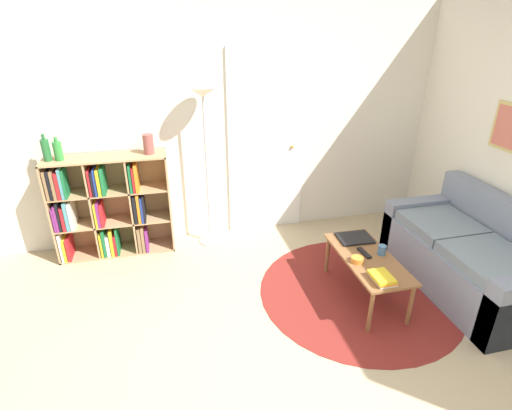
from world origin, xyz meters
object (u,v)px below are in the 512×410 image
Objects in this scene: bottle_left at (46,150)px; vase_on_shelf at (148,144)px; couch at (472,258)px; bookshelf at (106,207)px; floor_lamp at (204,117)px; bottle_middle at (58,151)px; laptop at (355,238)px; cup at (382,250)px; coffee_table at (367,261)px; bowl at (357,260)px.

bottle_left is 1.31× the size of vase_on_shelf.
vase_on_shelf is at bearing 153.23° from couch.
floor_lamp is (1.08, -0.04, 0.90)m from bookshelf.
bookshelf is 5.20× the size of bottle_middle.
bottle_left is (-2.80, 1.04, 0.77)m from laptop.
bookshelf is at bearing 177.94° from floor_lamp.
floor_lamp reaches higher than cup.
laptop is at bearing -38.52° from floor_lamp.
cup is (-0.91, 0.09, 0.17)m from couch.
coffee_table is 3.19m from bottle_left.
coffee_table is 0.32m from laptop.
vase_on_shelf reaches higher than coffee_table.
laptop is at bearing 84.93° from coffee_table.
cup is (1.38, -1.32, -0.97)m from floor_lamp.
bottle_left is at bearing 176.74° from bottle_middle.
coffee_table is at bearing 175.69° from couch.
vase_on_shelf is (-1.84, 1.05, 0.76)m from laptop.
floor_lamp is 1.08× the size of couch.
couch is 4.07m from bottle_middle.
bottle_left reaches higher than bookshelf.
bookshelf is at bearing 179.45° from vase_on_shelf.
bowl is (-0.16, -0.37, 0.01)m from laptop.
bowl is 0.28m from cup.
bottle_left is (-1.53, 0.03, -0.24)m from floor_lamp.
laptop is (2.35, -1.05, -0.10)m from bookshelf.
vase_on_shelf is at bearing 176.59° from floor_lamp.
bookshelf is at bearing 155.93° from laptop.
couch is at bearing -21.12° from bottle_middle.
bottle_left is (-2.91, 1.35, 0.73)m from cup.
vase_on_shelf reaches higher than cup.
floor_lamp is at bearing 141.48° from laptop.
bottle_left is (-2.64, 1.41, 0.75)m from bowl.
bookshelf is 2.62m from bowl.
laptop reaches higher than coffee_table.
bookshelf is at bearing 147.01° from bowl.
couch is 6.09× the size of bottle_left.
floor_lamp is 2.14m from cup.
bottle_middle is at bearing 150.92° from bowl.
bottle_left reaches higher than coffee_table.
bowl reaches higher than coffee_table.
coffee_table is 2.41m from vase_on_shelf.
laptop is (1.27, -1.01, -1.01)m from floor_lamp.
floor_lamp is at bearing -1.12° from bottle_left.
couch is at bearing -26.77° from vase_on_shelf.
vase_on_shelf is at bearing 0.25° from bottle_left.
floor_lamp reaches higher than bowl.
bookshelf is at bearing 156.74° from couch.
laptop is 3.08m from bottle_left.
cup reaches higher than bowl.
coffee_table is 3.65× the size of bottle_left.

